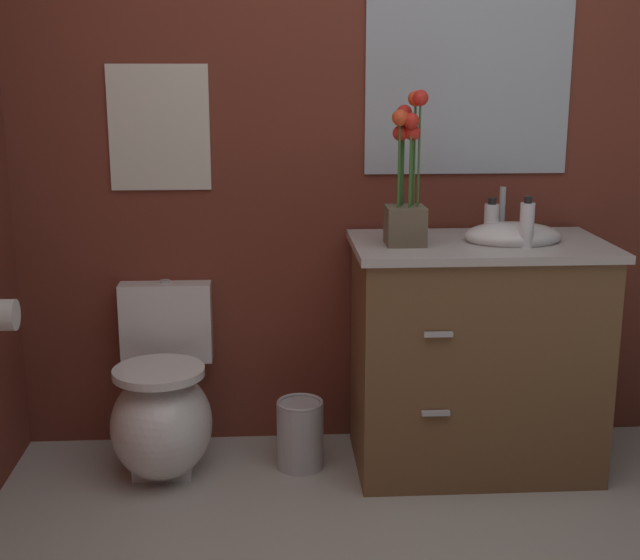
% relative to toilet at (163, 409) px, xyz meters
% --- Properties ---
extents(wall_back, '(4.63, 0.05, 2.50)m').
position_rel_toilet_xyz_m(wall_back, '(1.10, 0.30, 1.01)').
color(wall_back, maroon).
rests_on(wall_back, ground_plane).
extents(toilet, '(0.38, 0.59, 0.69)m').
position_rel_toilet_xyz_m(toilet, '(0.00, 0.00, 0.00)').
color(toilet, white).
rests_on(toilet, ground_plane).
extents(vanity_cabinet, '(0.94, 0.56, 1.06)m').
position_rel_toilet_xyz_m(vanity_cabinet, '(1.19, -0.03, 0.21)').
color(vanity_cabinet, brown).
rests_on(vanity_cabinet, ground_plane).
extents(flower_vase, '(0.14, 0.14, 0.55)m').
position_rel_toilet_xyz_m(flower_vase, '(0.90, -0.06, 0.84)').
color(flower_vase, brown).
rests_on(flower_vase, vanity_cabinet).
extents(soap_bottle, '(0.06, 0.06, 0.15)m').
position_rel_toilet_xyz_m(soap_bottle, '(1.25, 0.07, 0.71)').
color(soap_bottle, white).
rests_on(soap_bottle, vanity_cabinet).
extents(lotion_bottle, '(0.05, 0.05, 0.18)m').
position_rel_toilet_xyz_m(lotion_bottle, '(1.33, -0.13, 0.72)').
color(lotion_bottle, white).
rests_on(lotion_bottle, vanity_cabinet).
extents(trash_bin, '(0.18, 0.18, 0.27)m').
position_rel_toilet_xyz_m(trash_bin, '(0.52, -0.02, -0.11)').
color(trash_bin, '#B7B7BC').
rests_on(trash_bin, ground_plane).
extents(wall_poster, '(0.38, 0.01, 0.48)m').
position_rel_toilet_xyz_m(wall_poster, '(-0.00, 0.27, 1.04)').
color(wall_poster, silver).
extents(wall_mirror, '(0.80, 0.01, 0.70)m').
position_rel_toilet_xyz_m(wall_mirror, '(1.19, 0.27, 1.21)').
color(wall_mirror, '#B2BCC6').
extents(toilet_paper_roll, '(0.11, 0.11, 0.11)m').
position_rel_toilet_xyz_m(toilet_paper_roll, '(-0.51, -0.20, 0.44)').
color(toilet_paper_roll, white).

